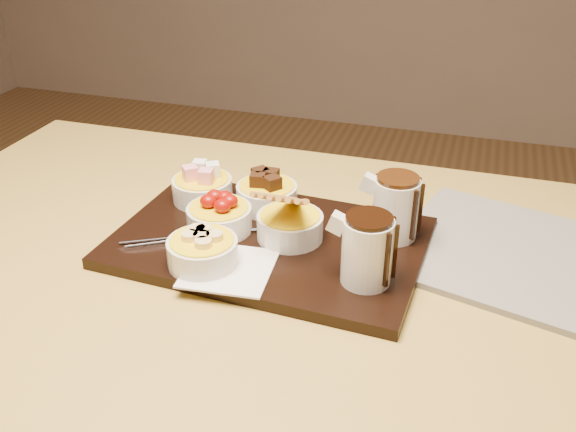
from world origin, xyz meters
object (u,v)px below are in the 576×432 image
(serving_board, at_px, (269,242))
(newspaper, at_px, (528,259))
(pitcher_dark_chocolate, at_px, (367,251))
(bowl_strawberries, at_px, (219,219))
(pitcher_milk_chocolate, at_px, (395,209))
(dining_table, at_px, (241,305))

(serving_board, height_order, newspaper, serving_board)
(serving_board, distance_m, pitcher_dark_chocolate, 0.18)
(bowl_strawberries, height_order, pitcher_milk_chocolate, pitcher_milk_chocolate)
(newspaper, bearing_deg, pitcher_milk_chocolate, -160.91)
(pitcher_dark_chocolate, bearing_deg, dining_table, 171.62)
(serving_board, relative_size, newspaper, 1.24)
(dining_table, bearing_deg, serving_board, 35.17)
(pitcher_dark_chocolate, bearing_deg, serving_board, 160.02)
(dining_table, height_order, newspaper, newspaper)
(dining_table, height_order, serving_board, serving_board)
(pitcher_dark_chocolate, xyz_separation_m, newspaper, (0.22, 0.15, -0.06))
(bowl_strawberries, height_order, newspaper, bowl_strawberries)
(bowl_strawberries, xyz_separation_m, newspaper, (0.46, 0.08, -0.03))
(newspaper, bearing_deg, bowl_strawberries, -155.97)
(serving_board, xyz_separation_m, newspaper, (0.38, 0.08, -0.00))
(bowl_strawberries, relative_size, pitcher_dark_chocolate, 1.07)
(dining_table, relative_size, bowl_strawberries, 12.00)
(bowl_strawberries, bearing_deg, pitcher_milk_chocolate, 13.22)
(serving_board, distance_m, pitcher_milk_chocolate, 0.20)
(serving_board, height_order, bowl_strawberries, bowl_strawberries)
(serving_board, bearing_deg, newspaper, 14.60)
(pitcher_dark_chocolate, height_order, newspaper, pitcher_dark_chocolate)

